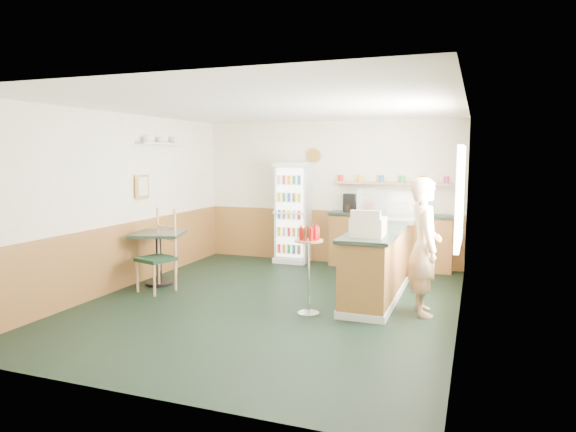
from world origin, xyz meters
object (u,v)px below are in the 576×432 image
at_px(display_case, 387,206).
at_px(cash_register, 368,227).
at_px(shopkeeper, 424,247).
at_px(cafe_chair, 160,248).
at_px(condiment_stand, 309,254).
at_px(cafe_table, 159,248).
at_px(drinks_fridge, 293,212).

height_order(display_case, cash_register, display_case).
xyz_separation_m(shopkeeper, cafe_chair, (-3.90, -0.15, -0.24)).
bearing_deg(condiment_stand, shopkeeper, 20.47).
relative_size(shopkeeper, cafe_chair, 1.42).
distance_m(cash_register, cafe_table, 3.45).
height_order(display_case, shopkeeper, shopkeeper).
height_order(drinks_fridge, cafe_chair, drinks_fridge).
distance_m(display_case, cafe_chair, 3.57).
height_order(cash_register, cafe_table, cash_register).
distance_m(drinks_fridge, cash_register, 3.35).
xyz_separation_m(drinks_fridge, cash_register, (2.00, -2.68, 0.17)).
xyz_separation_m(cash_register, shopkeeper, (0.70, 0.14, -0.24)).
xyz_separation_m(condiment_stand, cafe_chair, (-2.51, 0.37, -0.13)).
height_order(shopkeeper, condiment_stand, shopkeeper).
height_order(drinks_fridge, condiment_stand, drinks_fridge).
distance_m(drinks_fridge, display_case, 2.36).
bearing_deg(drinks_fridge, display_case, -31.29).
height_order(cash_register, condiment_stand, cash_register).
bearing_deg(display_case, cafe_chair, -155.35).
xyz_separation_m(display_case, cash_register, (0.00, -1.46, -0.13)).
distance_m(shopkeeper, cafe_chair, 3.91).
bearing_deg(cafe_chair, shopkeeper, 19.19).
relative_size(cash_register, shopkeeper, 0.25).
bearing_deg(cash_register, display_case, 89.43).
distance_m(drinks_fridge, condiment_stand, 3.33).
xyz_separation_m(display_case, condiment_stand, (-0.69, -1.83, -0.48)).
bearing_deg(cafe_table, display_case, 19.47).
xyz_separation_m(drinks_fridge, shopkeeper, (2.70, -2.53, -0.07)).
xyz_separation_m(shopkeeper, condiment_stand, (-1.39, -0.52, -0.10)).
relative_size(display_case, cafe_table, 0.93).
bearing_deg(cafe_chair, condiment_stand, 8.62).
bearing_deg(display_case, condiment_stand, -110.62).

